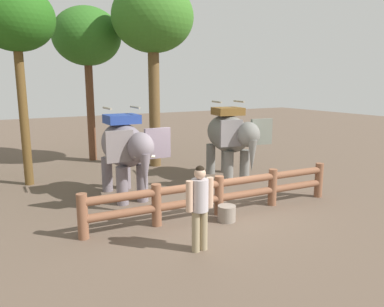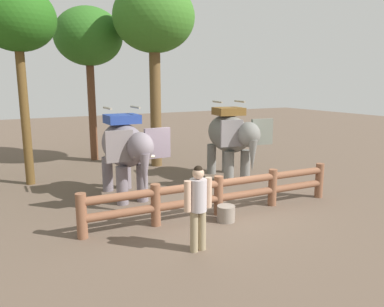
% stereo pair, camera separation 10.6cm
% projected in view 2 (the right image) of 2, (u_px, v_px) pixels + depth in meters
% --- Properties ---
extents(ground_plane, '(60.00, 60.00, 0.00)m').
position_uv_depth(ground_plane, '(213.00, 211.00, 10.07)').
color(ground_plane, brown).
extents(log_fence, '(7.24, 0.60, 1.05)m').
position_uv_depth(log_fence, '(219.00, 193.00, 9.70)').
color(log_fence, brown).
rests_on(log_fence, ground).
extents(elephant_near_left, '(1.82, 3.17, 2.75)m').
position_uv_depth(elephant_near_left, '(125.00, 148.00, 10.96)').
color(elephant_near_left, slate).
rests_on(elephant_near_left, ground).
extents(elephant_center, '(1.89, 3.32, 2.81)m').
position_uv_depth(elephant_center, '(231.00, 136.00, 13.09)').
color(elephant_center, slate).
rests_on(elephant_center, ground).
extents(tourist_woman_in_black, '(0.64, 0.37, 1.82)m').
position_uv_depth(tourist_woman_in_black, '(198.00, 202.00, 7.52)').
color(tourist_woman_in_black, gray).
rests_on(tourist_woman_in_black, ground).
extents(tree_far_left, '(2.44, 2.44, 6.48)m').
position_uv_depth(tree_far_left, '(17.00, 21.00, 11.71)').
color(tree_far_left, brown).
rests_on(tree_far_left, ground).
extents(tree_far_right, '(2.88, 2.88, 6.58)m').
position_uv_depth(tree_far_right, '(89.00, 38.00, 15.69)').
color(tree_far_right, brown).
rests_on(tree_far_right, ground).
extents(tree_deep_back, '(3.21, 3.21, 7.30)m').
position_uv_depth(tree_deep_back, '(154.00, 20.00, 14.42)').
color(tree_deep_back, brown).
rests_on(tree_deep_back, ground).
extents(feed_bucket, '(0.46, 0.46, 0.40)m').
position_uv_depth(feed_bucket, '(226.00, 213.00, 9.31)').
color(feed_bucket, gray).
rests_on(feed_bucket, ground).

